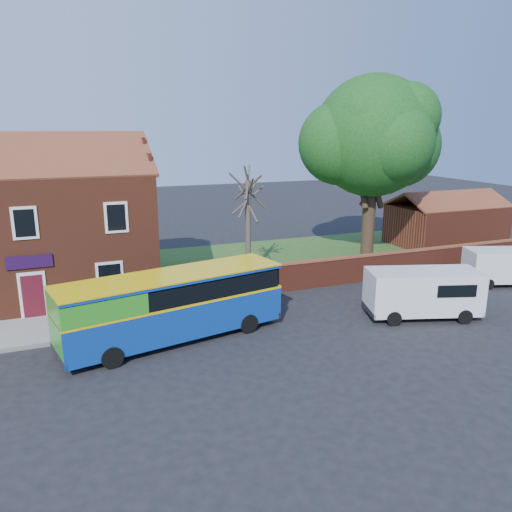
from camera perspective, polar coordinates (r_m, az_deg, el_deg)
name	(u,v)px	position (r m, az deg, el deg)	size (l,w,h in m)	color
ground	(226,361)	(19.72, -3.49, -11.93)	(120.00, 120.00, 0.00)	black
pavement	(34,331)	(24.28, -24.00, -7.84)	(18.00, 3.50, 0.12)	gray
kerb	(33,347)	(22.66, -24.16, -9.43)	(18.00, 0.15, 0.14)	slate
grass_strip	(343,254)	(36.09, 9.94, 0.23)	(26.00, 12.00, 0.04)	#426B28
shop_building	(31,232)	(28.90, -24.31, 2.51)	(12.30, 8.13, 10.50)	brown
boundary_wall	(396,264)	(31.10, 15.68, -0.89)	(22.00, 0.38, 1.60)	maroon
outbuilding	(446,224)	(41.08, 20.88, 3.48)	(8.20, 5.06, 4.17)	maroon
bus	(166,304)	(21.11, -10.22, -5.45)	(9.79, 4.33, 2.90)	#0D3A98
van_near	(423,291)	(24.83, 18.56, -3.85)	(5.58, 3.54, 2.28)	white
van_far	(509,265)	(31.90, 26.90, -0.93)	(5.04, 3.32, 2.06)	white
large_tree	(372,140)	(34.67, 13.15, 12.78)	(9.97, 7.89, 12.16)	black
bare_tree	(248,224)	(29.49, -0.91, 3.70)	(2.38, 2.83, 6.34)	#4C4238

